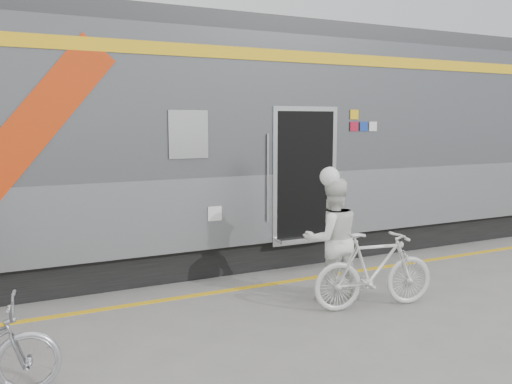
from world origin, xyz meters
TOP-DOWN VIEW (x-y plane):
  - ground at (0.00, 0.00)m, footprint 90.00×90.00m
  - train at (-0.29, 4.19)m, footprint 24.00×3.17m
  - safety_strip at (0.00, 2.15)m, footprint 24.00×0.12m
  - woman at (1.42, 1.18)m, footprint 0.92×0.77m
  - bicycle_right at (1.72, 0.63)m, footprint 1.75×0.77m
  - helmet_woman at (1.42, 1.18)m, footprint 0.27×0.27m

SIDE VIEW (x-z plane):
  - ground at x=0.00m, z-range 0.00..0.00m
  - safety_strip at x=0.00m, z-range 0.00..0.01m
  - bicycle_right at x=1.72m, z-range 0.00..1.02m
  - woman at x=1.42m, z-range 0.00..1.68m
  - helmet_woman at x=1.42m, z-range 1.68..1.95m
  - train at x=-0.29m, z-range 0.00..4.10m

